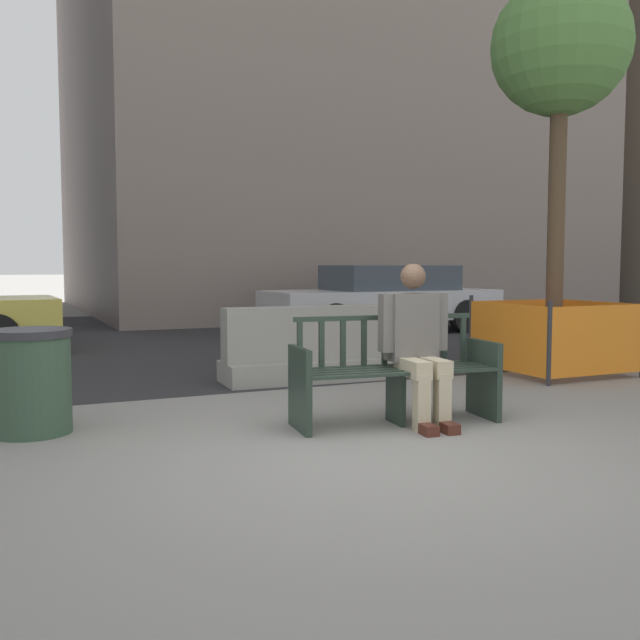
# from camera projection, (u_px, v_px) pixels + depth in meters

# --- Properties ---
(ground_plane) EXTENTS (200.00, 200.00, 0.00)m
(ground_plane) POSITION_uv_depth(u_px,v_px,m) (370.00, 457.00, 4.85)
(ground_plane) COLOR gray
(street_asphalt) EXTENTS (120.00, 12.00, 0.01)m
(street_asphalt) POSITION_uv_depth(u_px,v_px,m) (138.00, 338.00, 12.74)
(street_asphalt) COLOR #28282B
(street_asphalt) RESTS_ON ground
(street_bench) EXTENTS (1.74, 0.71, 0.88)m
(street_bench) POSITION_uv_depth(u_px,v_px,m) (394.00, 375.00, 5.86)
(street_bench) COLOR #28382D
(street_bench) RESTS_ON ground
(seated_person) EXTENTS (0.59, 0.76, 1.31)m
(seated_person) POSITION_uv_depth(u_px,v_px,m) (417.00, 340.00, 5.84)
(seated_person) COLOR #66605B
(seated_person) RESTS_ON ground
(jersey_barrier_centre) EXTENTS (2.03, 0.77, 0.84)m
(jersey_barrier_centre) POSITION_uv_depth(u_px,v_px,m) (311.00, 350.00, 8.04)
(jersey_barrier_centre) COLOR gray
(jersey_barrier_centre) RESTS_ON ground
(street_tree) EXTENTS (1.62, 1.62, 4.67)m
(street_tree) POSITION_uv_depth(u_px,v_px,m) (560.00, 52.00, 8.32)
(street_tree) COLOR brown
(street_tree) RESTS_ON ground
(construction_fence) EXTENTS (1.44, 1.44, 0.93)m
(construction_fence) POSITION_uv_depth(u_px,v_px,m) (553.00, 335.00, 8.57)
(construction_fence) COLOR #2D2D33
(construction_fence) RESTS_ON ground
(car_sedan_mid) EXTENTS (4.56, 1.88, 1.30)m
(car_sedan_mid) POSITION_uv_depth(u_px,v_px,m) (383.00, 298.00, 13.84)
(car_sedan_mid) COLOR silver
(car_sedan_mid) RESTS_ON ground
(trash_bin) EXTENTS (0.62, 0.62, 0.81)m
(trash_bin) POSITION_uv_depth(u_px,v_px,m) (31.00, 381.00, 5.49)
(trash_bin) COLOR #334C38
(trash_bin) RESTS_ON ground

